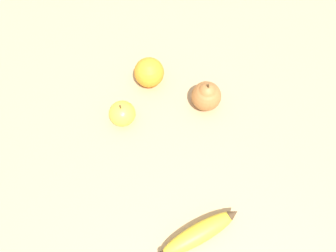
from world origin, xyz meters
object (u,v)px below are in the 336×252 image
Objects in this scene: orange at (149,72)px; pear at (206,95)px; apple at (122,114)px; banana at (200,233)px.

pear reaches higher than orange.
banana is at bearing 52.97° from apple.
pear reaches higher than apple.
pear is 1.29× the size of apple.
apple is at bearing -8.88° from orange.
orange reaches higher than apple.
orange is 0.84× the size of pear.
orange is 0.17m from pear.
banana is 2.26× the size of apple.
pear is at bearing 84.46° from orange.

